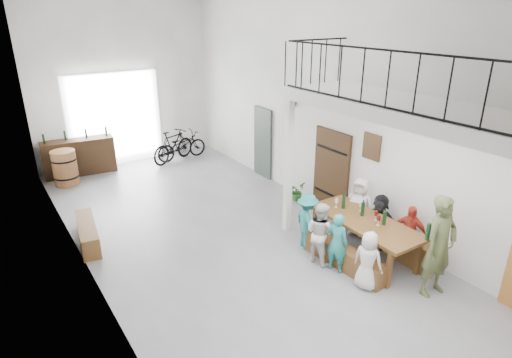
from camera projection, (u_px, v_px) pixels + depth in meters
floor at (226, 236)px, 9.17m from camera, size 12.00×12.00×0.00m
room_walls at (220, 67)px, 7.85m from camera, size 12.00×12.00×12.00m
gateway_portal at (115, 120)px, 13.02m from camera, size 2.80×0.08×2.80m
right_wall_decor at (388, 160)px, 8.48m from camera, size 0.07×8.28×5.07m
balcony at (431, 117)px, 6.68m from camera, size 1.52×5.62×4.00m
tasting_table at (365, 224)px, 8.19m from camera, size 0.98×2.30×0.79m
bench_inner at (343, 257)px, 8.03m from camera, size 0.38×1.85×0.42m
bench_wall at (384, 235)px, 8.67m from camera, size 0.49×2.32×0.53m
tableware at (363, 209)px, 8.27m from camera, size 0.36×1.11×0.35m
side_bench at (88, 233)px, 8.84m from camera, size 0.56×1.60×0.44m
oak_barrel at (65, 168)px, 11.70m from camera, size 0.66×0.66×0.97m
serving_counter at (79, 157)px, 12.48m from camera, size 2.03×0.77×1.04m
counter_bottles at (76, 135)px, 12.23m from camera, size 1.73×0.23×0.28m
guest_left_a at (368, 261)px, 7.31m from camera, size 0.47×0.60×1.07m
guest_left_b at (337, 243)px, 7.78m from camera, size 0.39×0.49×1.16m
guest_left_c at (320, 233)px, 8.06m from camera, size 0.54×0.65×1.23m
guest_left_d at (307, 221)px, 8.55m from camera, size 0.59×0.83×1.17m
guest_right_a at (409, 233)px, 8.13m from camera, size 0.53×0.72×1.14m
guest_right_b at (379, 221)px, 8.58m from camera, size 0.42×1.09×1.15m
guest_right_c at (359, 207)px, 9.07m from camera, size 0.62×0.73×1.27m
host_standing at (439, 246)px, 7.05m from camera, size 0.68×0.46×1.79m
potted_plant at (297, 191)px, 10.83m from camera, size 0.53×0.50×0.47m
bicycle_near at (182, 146)px, 13.73m from camera, size 1.73×0.69×0.89m
bicycle_far at (173, 146)px, 13.49m from camera, size 1.75×1.08×1.02m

